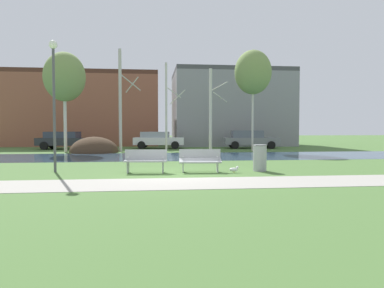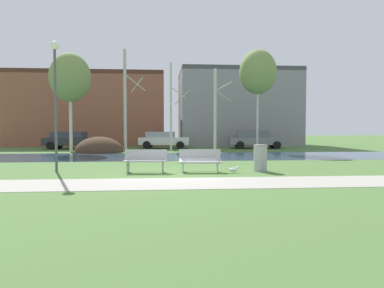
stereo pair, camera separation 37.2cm
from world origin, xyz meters
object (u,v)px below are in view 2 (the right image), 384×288
Objects in this scene: parked_sedan_second_white at (163,139)px; bench_right at (200,160)px; bench_left at (146,160)px; trash_bin at (260,158)px; parked_van_nearest_dark at (72,140)px; streetlamp at (55,84)px; parked_hatch_third_grey at (255,139)px; seagull at (234,169)px.

bench_right is at bearing -85.22° from parked_sedan_second_white.
trash_bin reaches higher than bench_left.
parked_van_nearest_dark reaches higher than bench_left.
parked_sedan_second_white is (-1.36, 16.26, 0.28)m from bench_right.
bench_right is at bearing -61.29° from parked_van_nearest_dark.
bench_right is 16.31m from parked_sedan_second_white.
streetlamp reaches higher than bench_left.
parked_sedan_second_white is at bearing 103.00° from trash_bin.
streetlamp is (-3.45, 0.60, 2.90)m from bench_left.
parked_van_nearest_dark reaches higher than parked_sedan_second_white.
parked_hatch_third_grey reaches higher than bench_right.
parked_hatch_third_grey is at bearing 75.74° from trash_bin.
parked_van_nearest_dark is 7.42m from parked_sedan_second_white.
bench_left is at bearing -179.08° from trash_bin.
parked_van_nearest_dark is at bearing 178.33° from parked_hatch_third_grey.
bench_left is 0.35× the size of parked_van_nearest_dark.
parked_hatch_third_grey is (11.84, 14.98, -2.58)m from streetlamp.
streetlamp reaches higher than parked_hatch_third_grey.
parked_hatch_third_grey is at bearing -1.67° from parked_van_nearest_dark.
parked_hatch_third_grey reaches higher than trash_bin.
seagull is 0.09× the size of parked_hatch_third_grey.
trash_bin is 16.00m from parked_hatch_third_grey.
trash_bin is (4.45, 0.07, 0.06)m from bench_left.
parked_hatch_third_grey is (3.94, 15.51, 0.25)m from trash_bin.
seagull is at bearing -107.64° from parked_hatch_third_grey.
trash_bin is 0.24× the size of parked_sedan_second_white.
parked_sedan_second_white is 7.71m from parked_hatch_third_grey.
bench_left is 0.35× the size of parked_hatch_third_grey.
bench_left is 3.36m from seagull.
parked_van_nearest_dark is at bearing 124.96° from trash_bin.
streetlamp reaches higher than parked_sedan_second_white.
seagull is at bearing -158.46° from trash_bin.
parked_van_nearest_dark is (-3.25, 15.42, -2.62)m from streetlamp.
bench_right is 4.08× the size of seagull.
seagull is at bearing -8.19° from streetlamp.
parked_sedan_second_white is at bearing 174.95° from parked_hatch_third_grey.
parked_van_nearest_dark is at bearing 112.70° from bench_left.
parked_sedan_second_white is (-2.60, 16.63, 0.62)m from seagull.
seagull is (1.25, -0.38, -0.34)m from bench_right.
parked_sedan_second_white reaches higher than bench_right.
trash_bin is at bearing 21.54° from seagull.
parked_van_nearest_dark is 15.10m from parked_hatch_third_grey.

